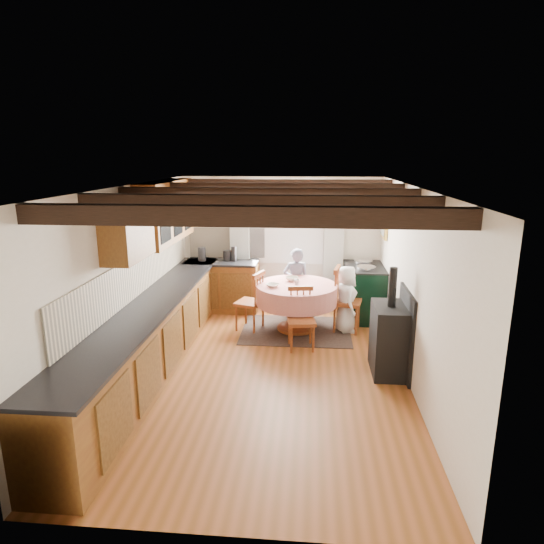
# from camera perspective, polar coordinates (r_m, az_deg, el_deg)

# --- Properties ---
(floor) EXTENTS (3.60, 5.50, 0.00)m
(floor) POSITION_cam_1_polar(r_m,az_deg,el_deg) (6.26, -0.65, -12.08)
(floor) COLOR #9C5228
(floor) RESTS_ON ground
(ceiling) EXTENTS (3.60, 5.50, 0.00)m
(ceiling) POSITION_cam_1_polar(r_m,az_deg,el_deg) (5.63, -0.71, 10.40)
(ceiling) COLOR white
(ceiling) RESTS_ON ground
(wall_back) EXTENTS (3.60, 0.00, 2.40)m
(wall_back) POSITION_cam_1_polar(r_m,az_deg,el_deg) (8.50, 1.14, 3.55)
(wall_back) COLOR silver
(wall_back) RESTS_ON ground
(wall_front) EXTENTS (3.60, 0.00, 2.40)m
(wall_front) POSITION_cam_1_polar(r_m,az_deg,el_deg) (3.29, -5.51, -14.43)
(wall_front) COLOR silver
(wall_front) RESTS_ON ground
(wall_left) EXTENTS (0.00, 5.50, 2.40)m
(wall_left) POSITION_cam_1_polar(r_m,az_deg,el_deg) (6.26, -17.30, -1.00)
(wall_left) COLOR silver
(wall_left) RESTS_ON ground
(wall_right) EXTENTS (0.00, 5.50, 2.40)m
(wall_right) POSITION_cam_1_polar(r_m,az_deg,el_deg) (5.94, 16.89, -1.79)
(wall_right) COLOR silver
(wall_right) RESTS_ON ground
(beam_a) EXTENTS (3.60, 0.16, 0.16)m
(beam_a) POSITION_cam_1_polar(r_m,az_deg,el_deg) (3.66, -3.81, 6.89)
(beam_a) COLOR black
(beam_a) RESTS_ON ceiling
(beam_b) EXTENTS (3.60, 0.16, 0.16)m
(beam_b) POSITION_cam_1_polar(r_m,az_deg,el_deg) (4.64, -1.94, 8.47)
(beam_b) COLOR black
(beam_b) RESTS_ON ceiling
(beam_c) EXTENTS (3.60, 0.16, 0.16)m
(beam_c) POSITION_cam_1_polar(r_m,az_deg,el_deg) (5.63, -0.71, 9.49)
(beam_c) COLOR black
(beam_c) RESTS_ON ceiling
(beam_d) EXTENTS (3.60, 0.16, 0.16)m
(beam_d) POSITION_cam_1_polar(r_m,az_deg,el_deg) (6.63, 0.15, 10.20)
(beam_d) COLOR black
(beam_d) RESTS_ON ceiling
(beam_e) EXTENTS (3.60, 0.16, 0.16)m
(beam_e) POSITION_cam_1_polar(r_m,az_deg,el_deg) (7.62, 0.79, 10.72)
(beam_e) COLOR black
(beam_e) RESTS_ON ceiling
(splash_left) EXTENTS (0.02, 4.50, 0.55)m
(splash_left) POSITION_cam_1_polar(r_m,az_deg,el_deg) (6.53, -16.16, -0.32)
(splash_left) COLOR beige
(splash_left) RESTS_ON wall_left
(splash_back) EXTENTS (1.40, 0.02, 0.55)m
(splash_back) POSITION_cam_1_polar(r_m,az_deg,el_deg) (8.61, -5.54, 3.61)
(splash_back) COLOR beige
(splash_back) RESTS_ON wall_back
(base_cabinet_left) EXTENTS (0.60, 5.30, 0.88)m
(base_cabinet_left) POSITION_cam_1_polar(r_m,az_deg,el_deg) (6.39, -14.28, -7.66)
(base_cabinet_left) COLOR brown
(base_cabinet_left) RESTS_ON floor
(base_cabinet_back) EXTENTS (1.30, 0.60, 0.88)m
(base_cabinet_back) POSITION_cam_1_polar(r_m,az_deg,el_deg) (8.52, -6.09, -1.76)
(base_cabinet_back) COLOR brown
(base_cabinet_back) RESTS_ON floor
(worktop_left) EXTENTS (0.64, 5.30, 0.04)m
(worktop_left) POSITION_cam_1_polar(r_m,az_deg,el_deg) (6.23, -14.36, -3.74)
(worktop_left) COLOR black
(worktop_left) RESTS_ON base_cabinet_left
(worktop_back) EXTENTS (1.30, 0.64, 0.04)m
(worktop_back) POSITION_cam_1_polar(r_m,az_deg,el_deg) (8.39, -6.20, 1.22)
(worktop_back) COLOR black
(worktop_back) RESTS_ON base_cabinet_back
(wall_cabinet_glass) EXTENTS (0.34, 1.80, 0.90)m
(wall_cabinet_glass) POSITION_cam_1_polar(r_m,az_deg,el_deg) (7.18, -12.90, 7.27)
(wall_cabinet_glass) COLOR brown
(wall_cabinet_glass) RESTS_ON wall_left
(wall_cabinet_solid) EXTENTS (0.34, 0.90, 0.70)m
(wall_cabinet_solid) POSITION_cam_1_polar(r_m,az_deg,el_deg) (5.79, -17.34, 4.88)
(wall_cabinet_solid) COLOR brown
(wall_cabinet_solid) RESTS_ON wall_left
(window_frame) EXTENTS (1.34, 0.03, 1.54)m
(window_frame) POSITION_cam_1_polar(r_m,az_deg,el_deg) (8.42, 1.82, 6.19)
(window_frame) COLOR white
(window_frame) RESTS_ON wall_back
(window_pane) EXTENTS (1.20, 0.01, 1.40)m
(window_pane) POSITION_cam_1_polar(r_m,az_deg,el_deg) (8.42, 1.83, 6.20)
(window_pane) COLOR white
(window_pane) RESTS_ON wall_back
(curtain_left) EXTENTS (0.35, 0.10, 2.10)m
(curtain_left) POSITION_cam_1_polar(r_m,az_deg,el_deg) (8.51, -3.97, 2.83)
(curtain_left) COLOR #9BA395
(curtain_left) RESTS_ON wall_back
(curtain_right) EXTENTS (0.35, 0.10, 2.10)m
(curtain_right) POSITION_cam_1_polar(r_m,az_deg,el_deg) (8.42, 7.56, 2.62)
(curtain_right) COLOR #9BA395
(curtain_right) RESTS_ON wall_back
(curtain_rod) EXTENTS (2.00, 0.03, 0.03)m
(curtain_rod) POSITION_cam_1_polar(r_m,az_deg,el_deg) (8.27, 1.82, 10.23)
(curtain_rod) COLOR black
(curtain_rod) RESTS_ON wall_back
(wall_picture) EXTENTS (0.04, 0.50, 0.60)m
(wall_picture) POSITION_cam_1_polar(r_m,az_deg,el_deg) (8.05, 13.67, 6.15)
(wall_picture) COLOR gold
(wall_picture) RESTS_ON wall_right
(wall_plate) EXTENTS (0.30, 0.02, 0.30)m
(wall_plate) POSITION_cam_1_polar(r_m,az_deg,el_deg) (8.39, 8.36, 6.71)
(wall_plate) COLOR silver
(wall_plate) RESTS_ON wall_back
(rug) EXTENTS (1.74, 1.35, 0.01)m
(rug) POSITION_cam_1_polar(r_m,az_deg,el_deg) (7.60, 2.97, -7.16)
(rug) COLOR black
(rug) RESTS_ON floor
(dining_table) EXTENTS (1.29, 1.29, 0.78)m
(dining_table) POSITION_cam_1_polar(r_m,az_deg,el_deg) (7.47, 3.01, -4.43)
(dining_table) COLOR tan
(dining_table) RESTS_ON floor
(chair_near) EXTENTS (0.45, 0.46, 0.91)m
(chair_near) POSITION_cam_1_polar(r_m,az_deg,el_deg) (6.78, 3.64, -5.79)
(chair_near) COLOR #924119
(chair_near) RESTS_ON floor
(chair_left) EXTENTS (0.55, 0.54, 0.98)m
(chair_left) POSITION_cam_1_polar(r_m,az_deg,el_deg) (7.51, -2.77, -3.52)
(chair_left) COLOR #924119
(chair_left) RESTS_ON floor
(chair_right) EXTENTS (0.55, 0.53, 1.05)m
(chair_right) POSITION_cam_1_polar(r_m,az_deg,el_deg) (7.54, 9.25, -3.34)
(chair_right) COLOR #924119
(chair_right) RESTS_ON floor
(aga_range) EXTENTS (0.66, 1.03, 0.95)m
(aga_range) POSITION_cam_1_polar(r_m,az_deg,el_deg) (8.20, 11.18, -2.37)
(aga_range) COLOR black
(aga_range) RESTS_ON floor
(cast_iron_stove) EXTENTS (0.42, 0.71, 1.41)m
(cast_iron_stove) POSITION_cam_1_polar(r_m,az_deg,el_deg) (6.15, 14.33, -5.87)
(cast_iron_stove) COLOR black
(cast_iron_stove) RESTS_ON floor
(child_far) EXTENTS (0.48, 0.34, 1.23)m
(child_far) POSITION_cam_1_polar(r_m,az_deg,el_deg) (8.05, 2.97, -1.35)
(child_far) COLOR #545769
(child_far) RESTS_ON floor
(child_right) EXTENTS (0.44, 0.58, 1.08)m
(child_right) POSITION_cam_1_polar(r_m,az_deg,el_deg) (7.50, 9.08, -3.31)
(child_right) COLOR white
(child_right) RESTS_ON floor
(bowl_a) EXTENTS (0.27, 0.27, 0.05)m
(bowl_a) POSITION_cam_1_polar(r_m,az_deg,el_deg) (7.22, 0.07, -1.65)
(bowl_a) COLOR silver
(bowl_a) RESTS_ON dining_table
(bowl_b) EXTENTS (0.24, 0.24, 0.06)m
(bowl_b) POSITION_cam_1_polar(r_m,az_deg,el_deg) (7.57, 2.49, -0.85)
(bowl_b) COLOR silver
(bowl_b) RESTS_ON dining_table
(cup) EXTENTS (0.12, 0.12, 0.09)m
(cup) POSITION_cam_1_polar(r_m,az_deg,el_deg) (7.34, 3.05, -1.24)
(cup) COLOR silver
(cup) RESTS_ON dining_table
(canister_tall) EXTENTS (0.14, 0.14, 0.25)m
(canister_tall) POSITION_cam_1_polar(r_m,az_deg,el_deg) (8.42, -8.62, 2.20)
(canister_tall) COLOR #262628
(canister_tall) RESTS_ON worktop_back
(canister_wide) EXTENTS (0.16, 0.16, 0.18)m
(canister_wide) POSITION_cam_1_polar(r_m,az_deg,el_deg) (8.41, -5.46, 2.05)
(canister_wide) COLOR #262628
(canister_wide) RESTS_ON worktop_back
(canister_slim) EXTENTS (0.10, 0.10, 0.27)m
(canister_slim) POSITION_cam_1_polar(r_m,az_deg,el_deg) (8.33, -4.70, 2.25)
(canister_slim) COLOR #262628
(canister_slim) RESTS_ON worktop_back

